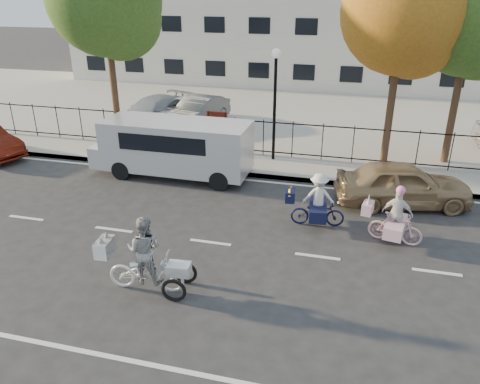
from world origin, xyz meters
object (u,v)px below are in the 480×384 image
(lamppost, at_px, (275,86))
(lot_car_a, at_px, (152,111))
(white_van, at_px, (174,146))
(lot_car_b, at_px, (187,111))
(unicorn_bike, at_px, (395,222))
(gold_sedan, at_px, (403,184))
(bull_bike, at_px, (317,205))
(lot_car_c, at_px, (198,111))
(zebra_trike, at_px, (146,262))
(pedestrian, at_px, (157,140))

(lamppost, distance_m, lot_car_a, 7.97)
(white_van, height_order, lot_car_b, white_van)
(lamppost, relative_size, lot_car_a, 0.93)
(unicorn_bike, distance_m, gold_sedan, 2.63)
(white_van, bearing_deg, gold_sedan, -3.31)
(lot_car_b, bearing_deg, bull_bike, -35.91)
(bull_bike, relative_size, lot_car_a, 0.39)
(white_van, bearing_deg, lamppost, 35.59)
(bull_bike, height_order, gold_sedan, bull_bike)
(lamppost, xyz_separation_m, lot_car_b, (-5.13, 3.95, -2.29))
(bull_bike, bearing_deg, white_van, 57.85)
(unicorn_bike, distance_m, lot_car_c, 13.04)
(zebra_trike, bearing_deg, lot_car_c, 8.45)
(zebra_trike, bearing_deg, bull_bike, -45.29)
(zebra_trike, bearing_deg, lot_car_b, 10.70)
(gold_sedan, bearing_deg, bull_bike, 117.49)
(zebra_trike, xyz_separation_m, gold_sedan, (6.09, 6.37, -0.00))
(unicorn_bike, height_order, bull_bike, unicorn_bike)
(gold_sedan, bearing_deg, lot_car_c, 41.90)
(white_van, height_order, lot_car_c, white_van)
(pedestrian, distance_m, lot_car_b, 5.30)
(white_van, bearing_deg, lot_car_b, 107.05)
(lamppost, relative_size, zebra_trike, 1.94)
(lamppost, bearing_deg, white_van, -145.20)
(bull_bike, relative_size, lot_car_b, 0.37)
(zebra_trike, distance_m, unicorn_bike, 6.86)
(bull_bike, bearing_deg, zebra_trike, 133.92)
(lamppost, bearing_deg, unicorn_bike, -50.91)
(unicorn_bike, distance_m, lot_car_a, 14.39)
(gold_sedan, relative_size, lot_car_a, 0.92)
(lot_car_a, bearing_deg, lamppost, -7.81)
(gold_sedan, distance_m, lot_car_c, 11.59)
(unicorn_bike, bearing_deg, lot_car_a, 62.97)
(pedestrian, relative_size, lot_car_c, 0.41)
(zebra_trike, height_order, unicorn_bike, zebra_trike)
(lot_car_b, bearing_deg, lamppost, -23.08)
(gold_sedan, relative_size, lot_car_b, 0.88)
(lamppost, relative_size, unicorn_bike, 2.48)
(lot_car_a, height_order, lot_car_c, lot_car_c)
(lot_car_a, xyz_separation_m, lot_car_b, (1.67, 0.48, 0.00))
(lamppost, relative_size, white_van, 0.73)
(unicorn_bike, distance_m, white_van, 8.41)
(unicorn_bike, bearing_deg, lot_car_b, 56.94)
(lamppost, distance_m, unicorn_bike, 7.49)
(lot_car_c, bearing_deg, lamppost, -28.50)
(zebra_trike, bearing_deg, pedestrian, 16.29)
(pedestrian, relative_size, lot_car_a, 0.37)
(unicorn_bike, xyz_separation_m, lot_car_a, (-11.26, 8.96, 0.19))
(lot_car_b, xyz_separation_m, lot_car_c, (0.56, -0.02, 0.03))
(lamppost, xyz_separation_m, zebra_trike, (-1.28, -9.25, -2.38))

